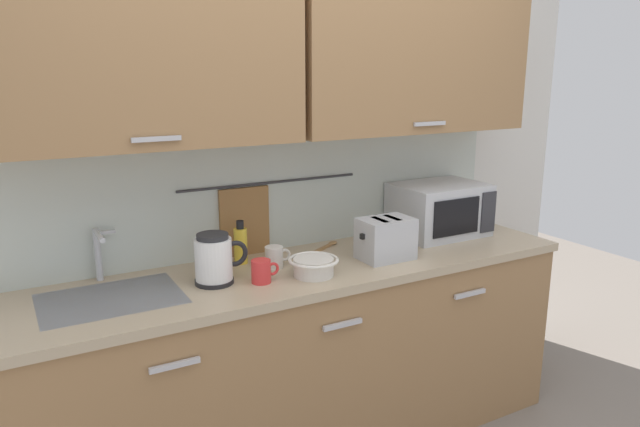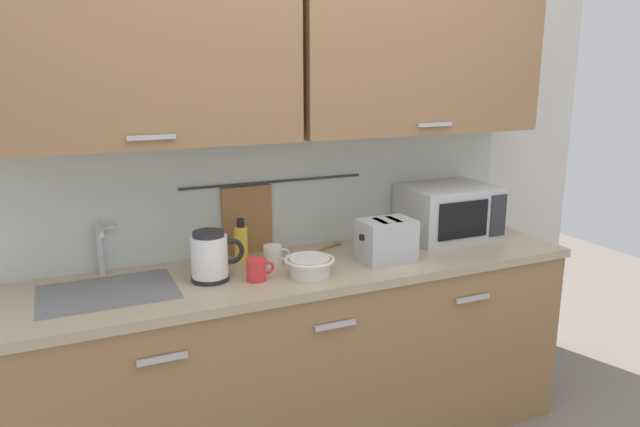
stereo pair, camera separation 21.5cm
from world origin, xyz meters
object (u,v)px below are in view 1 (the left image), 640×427
at_px(dish_soap_bottle, 241,245).
at_px(toaster, 386,238).
at_px(electric_kettle, 215,259).
at_px(mug_by_kettle, 275,257).
at_px(microwave, 439,209).
at_px(mixing_bowl, 313,265).
at_px(mug_near_sink, 262,271).
at_px(wooden_spoon, 325,247).

xyz_separation_m(dish_soap_bottle, toaster, (0.60, -0.26, 0.01)).
bearing_deg(electric_kettle, mug_by_kettle, 11.22).
relative_size(microwave, mixing_bowl, 2.15).
height_order(mug_near_sink, toaster, toaster).
relative_size(toaster, mug_by_kettle, 2.13).
height_order(mug_near_sink, mug_by_kettle, same).
height_order(microwave, mixing_bowl, microwave).
relative_size(dish_soap_bottle, mug_by_kettle, 1.63).
bearing_deg(dish_soap_bottle, mug_by_kettle, -50.48).
distance_m(mug_by_kettle, wooden_spoon, 0.37).
bearing_deg(mixing_bowl, wooden_spoon, 53.07).
relative_size(microwave, wooden_spoon, 1.81).
bearing_deg(wooden_spoon, microwave, -6.80).
height_order(microwave, toaster, microwave).
relative_size(mixing_bowl, mug_by_kettle, 1.78).
bearing_deg(mixing_bowl, mug_near_sink, 171.92).
height_order(dish_soap_bottle, toaster, dish_soap_bottle).
relative_size(microwave, electric_kettle, 2.03).
height_order(dish_soap_bottle, mug_by_kettle, dish_soap_bottle).
distance_m(microwave, toaster, 0.52).
xyz_separation_m(microwave, electric_kettle, (-1.27, -0.12, -0.03)).
xyz_separation_m(dish_soap_bottle, wooden_spoon, (0.44, 0.01, -0.08)).
height_order(microwave, dish_soap_bottle, microwave).
xyz_separation_m(electric_kettle, mug_by_kettle, (0.29, 0.06, -0.05)).
distance_m(electric_kettle, mug_near_sink, 0.20).
relative_size(dish_soap_bottle, wooden_spoon, 0.77).
xyz_separation_m(electric_kettle, dish_soap_bottle, (0.19, 0.19, -0.01)).
bearing_deg(toaster, wooden_spoon, 119.97).
bearing_deg(mug_near_sink, toaster, 0.76).
bearing_deg(electric_kettle, mixing_bowl, -16.65).
bearing_deg(mug_by_kettle, microwave, 3.78).
xyz_separation_m(microwave, mixing_bowl, (-0.88, -0.24, -0.09)).
distance_m(mug_near_sink, mixing_bowl, 0.22).
xyz_separation_m(mixing_bowl, toaster, (0.40, 0.04, 0.05)).
distance_m(microwave, wooden_spoon, 0.66).
height_order(dish_soap_bottle, mixing_bowl, dish_soap_bottle).
bearing_deg(mixing_bowl, dish_soap_bottle, 123.90).
relative_size(dish_soap_bottle, mixing_bowl, 0.92).
xyz_separation_m(dish_soap_bottle, mixing_bowl, (0.20, -0.30, -0.04)).
distance_m(microwave, mug_by_kettle, 0.98).
height_order(microwave, wooden_spoon, microwave).
xyz_separation_m(mug_near_sink, toaster, (0.62, 0.01, 0.05)).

